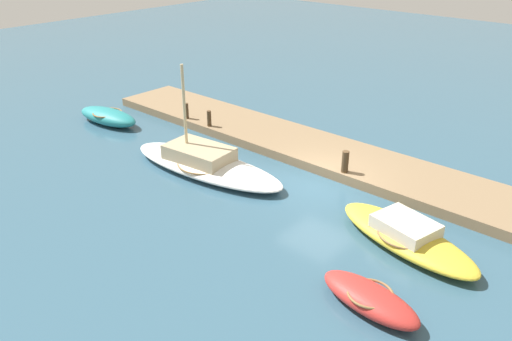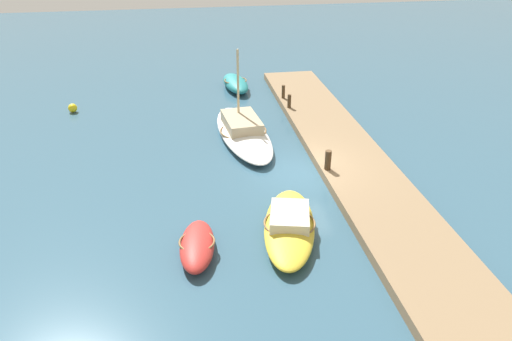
% 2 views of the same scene
% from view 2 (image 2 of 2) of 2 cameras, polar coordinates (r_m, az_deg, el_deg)
% --- Properties ---
extents(ground_plane, '(84.00, 84.00, 0.00)m').
position_cam_2_polar(ground_plane, '(22.37, 5.32, -0.33)').
color(ground_plane, '#33566B').
extents(dock_platform, '(27.73, 3.34, 0.40)m').
position_cam_2_polar(dock_platform, '(22.95, 11.09, 0.57)').
color(dock_platform, '#846B4C').
rests_on(dock_platform, ground_plane).
extents(sailboat_white, '(7.56, 3.01, 4.32)m').
position_cam_2_polar(sailboat_white, '(25.59, -1.49, 4.53)').
color(sailboat_white, white).
rests_on(sailboat_white, ground_plane).
extents(rowboat_teal, '(3.90, 1.79, 0.76)m').
position_cam_2_polar(rowboat_teal, '(32.86, -2.34, 9.85)').
color(rowboat_teal, teal).
rests_on(rowboat_teal, ground_plane).
extents(motorboat_yellow, '(5.40, 2.93, 0.90)m').
position_cam_2_polar(motorboat_yellow, '(18.16, 3.81, -6.19)').
color(motorboat_yellow, gold).
rests_on(motorboat_yellow, ground_plane).
extents(dinghy_red, '(3.06, 1.48, 0.63)m').
position_cam_2_polar(dinghy_red, '(17.31, -6.69, -8.44)').
color(dinghy_red, '#B72D28').
rests_on(dinghy_red, ground_plane).
extents(mooring_post_west, '(0.27, 0.27, 0.88)m').
position_cam_2_polar(mooring_post_west, '(21.79, 8.16, 1.18)').
color(mooring_post_west, '#47331E').
rests_on(mooring_post_west, dock_platform).
extents(mooring_post_mid_west, '(0.20, 0.20, 0.76)m').
position_cam_2_polar(mooring_post_mid_west, '(28.59, 3.79, 7.86)').
color(mooring_post_mid_west, '#47331E').
rests_on(mooring_post_mid_west, dock_platform).
extents(mooring_post_mid_east, '(0.19, 0.19, 0.78)m').
position_cam_2_polar(mooring_post_mid_east, '(30.07, 3.12, 8.92)').
color(mooring_post_mid_east, '#47331E').
rests_on(mooring_post_mid_east, dock_platform).
extents(marker_buoy, '(0.51, 0.51, 0.51)m').
position_cam_2_polar(marker_buoy, '(30.83, -20.08, 6.67)').
color(marker_buoy, yellow).
rests_on(marker_buoy, ground_plane).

